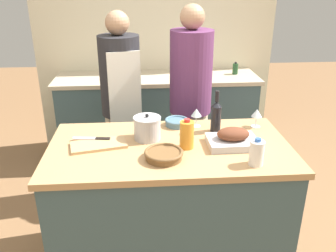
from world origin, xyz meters
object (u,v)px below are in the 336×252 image
at_px(wine_glass_left, 196,113).
at_px(condiment_bottle_short, 235,69).
at_px(juice_jug, 187,135).
at_px(roasting_pan, 233,139).
at_px(wine_bottle_green, 216,116).
at_px(milk_jug, 257,153).
at_px(person_cook_guest, 190,97).
at_px(wine_glass_right, 257,114).
at_px(wicker_basket, 164,154).
at_px(condiment_bottle_tall, 122,74).
at_px(person_cook_aproned, 121,100).
at_px(cutting_board, 99,145).
at_px(stock_pot, 147,128).
at_px(knife_chef, 93,138).
at_px(mixing_bowl, 177,122).

xyz_separation_m(wine_glass_left, condiment_bottle_short, (0.63, 1.39, -0.04)).
bearing_deg(juice_jug, condiment_bottle_short, 66.73).
distance_m(roasting_pan, wine_bottle_green, 0.25).
distance_m(juice_jug, wine_bottle_green, 0.33).
xyz_separation_m(milk_jug, person_cook_guest, (-0.22, 1.13, -0.05)).
bearing_deg(milk_jug, wine_glass_left, 114.01).
bearing_deg(juice_jug, wine_glass_right, 28.72).
bearing_deg(condiment_bottle_short, roasting_pan, -104.68).
bearing_deg(wicker_basket, condiment_bottle_short, 64.37).
bearing_deg(condiment_bottle_tall, wine_glass_left, -64.66).
xyz_separation_m(juice_jug, condiment_bottle_short, (0.74, 1.71, -0.03)).
distance_m(person_cook_aproned, person_cook_guest, 0.59).
bearing_deg(wicker_basket, wine_glass_left, 60.92).
distance_m(cutting_board, stock_pot, 0.33).
bearing_deg(person_cook_guest, wine_glass_right, -36.12).
distance_m(juice_jug, wine_glass_right, 0.60).
bearing_deg(knife_chef, stock_pot, 2.60).
bearing_deg(wine_glass_right, wine_bottle_green, -169.95).
bearing_deg(roasting_pan, person_cook_guest, 99.64).
distance_m(condiment_bottle_short, person_cook_guest, 1.02).
bearing_deg(wine_glass_left, milk_jug, -65.99).
bearing_deg(mixing_bowl, stock_pot, -136.27).
height_order(wicker_basket, person_cook_aproned, person_cook_aproned).
bearing_deg(condiment_bottle_short, wine_glass_left, -114.43).
relative_size(cutting_board, wine_glass_left, 2.78).
distance_m(wicker_basket, wine_glass_left, 0.54).
relative_size(stock_pot, mixing_bowl, 1.05).
bearing_deg(cutting_board, wine_glass_left, 22.36).
relative_size(milk_jug, wine_glass_right, 1.23).
relative_size(wine_glass_left, condiment_bottle_tall, 0.84).
bearing_deg(condiment_bottle_short, person_cook_guest, -125.65).
relative_size(cutting_board, person_cook_guest, 0.22).
xyz_separation_m(stock_pot, knife_chef, (-0.35, -0.02, -0.05)).
bearing_deg(wine_glass_left, wine_glass_right, -5.55).
distance_m(juice_jug, milk_jug, 0.44).
height_order(roasting_pan, wine_bottle_green, wine_bottle_green).
relative_size(stock_pot, condiment_bottle_tall, 1.13).
relative_size(mixing_bowl, milk_jug, 1.04).
relative_size(wine_glass_right, person_cook_guest, 0.08).
relative_size(juice_jug, wine_glass_right, 1.44).
xyz_separation_m(condiment_bottle_tall, person_cook_guest, (0.60, -0.65, -0.04)).
relative_size(stock_pot, wine_glass_left, 1.35).
xyz_separation_m(juice_jug, person_cook_guest, (0.14, 0.88, -0.06)).
xyz_separation_m(stock_pot, wine_glass_left, (0.35, 0.18, 0.02)).
distance_m(stock_pot, mixing_bowl, 0.30).
relative_size(wine_glass_right, person_cook_aproned, 0.08).
height_order(mixing_bowl, condiment_bottle_short, condiment_bottle_short).
relative_size(wicker_basket, wine_glass_left, 1.73).
bearing_deg(wine_glass_left, condiment_bottle_tall, 115.34).
height_order(cutting_board, stock_pot, stock_pot).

